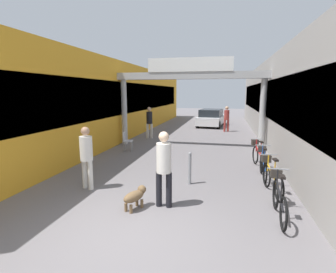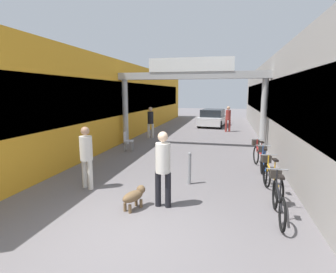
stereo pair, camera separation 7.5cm
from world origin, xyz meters
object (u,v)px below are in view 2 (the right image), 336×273
Objects in this scene: bicycle_blue_third at (263,164)px; parked_car_white at (213,118)px; bicycle_orange_second at (271,177)px; bicycle_red_farthest at (259,155)px; pedestrian_with_dog at (163,164)px; pedestrian_companion at (86,154)px; bicycle_black_nearest at (278,197)px; bollard_post_metal at (189,168)px; cafe_chair_aluminium_nearer at (127,139)px; pedestrian_carrying_crate at (151,120)px; pedestrian_elderly_walking at (228,117)px; dog_on_leash at (135,196)px.

bicycle_blue_third is 12.75m from parked_car_white.
bicycle_orange_second is 2.48m from bicycle_red_farthest.
pedestrian_companion is at bearing 163.97° from pedestrian_with_dog.
bicycle_black_nearest is 1.42m from bicycle_orange_second.
cafe_chair_aluminium_nearer is at bearing 132.62° from bollard_post_metal.
pedestrian_with_dog reaches higher than parked_car_white.
pedestrian_with_dog is 2.59m from bicycle_black_nearest.
pedestrian_carrying_crate is 1.08× the size of bicycle_blue_third.
bicycle_orange_second and bicycle_blue_third have the same top height.
pedestrian_elderly_walking reaches higher than cafe_chair_aluminium_nearer.
pedestrian_elderly_walking is 1.02× the size of bicycle_blue_third.
pedestrian_companion is 1.95× the size of cafe_chair_aluminium_nearer.
bollard_post_metal is (0.98, 1.91, 0.18)m from dog_on_leash.
pedestrian_carrying_crate reaches higher than bicycle_black_nearest.
cafe_chair_aluminium_nearer is (-0.70, 4.68, -0.46)m from pedestrian_companion.
pedestrian_carrying_crate is at bearing -116.38° from parked_car_white.
pedestrian_companion reaches higher than bollard_post_metal.
bicycle_black_nearest is (2.52, 0.07, -0.59)m from pedestrian_with_dog.
pedestrian_with_dog is 6.17m from cafe_chair_aluminium_nearer.
bicycle_red_farthest is (-0.00, 1.17, 0.00)m from bicycle_blue_third.
pedestrian_carrying_crate is 7.98m from bollard_post_metal.
pedestrian_companion is (-2.33, 0.67, -0.03)m from pedestrian_with_dog.
bicycle_blue_third is 1.01× the size of bicycle_red_farthest.
dog_on_leash is (-0.61, -0.25, -0.72)m from pedestrian_with_dog.
pedestrian_companion is 5.35m from bicycle_blue_third.
pedestrian_with_dog is at bearing -178.36° from bicycle_black_nearest.
bicycle_orange_second is at bearing -83.85° from pedestrian_elderly_walking.
bollard_post_metal is at bearing 77.23° from pedestrian_with_dog.
bicycle_orange_second is 14.04m from parked_car_white.
bicycle_red_farthest is 3.17m from bollard_post_metal.
pedestrian_companion is at bearing -85.51° from pedestrian_carrying_crate.
bicycle_red_farthest is at bearing 89.67° from bicycle_black_nearest.
bicycle_black_nearest is 2.72m from bicycle_blue_third.
pedestrian_companion is at bearing -160.01° from bollard_post_metal.
pedestrian_carrying_crate is at bearing 121.96° from bicycle_black_nearest.
bicycle_blue_third is at bearing 44.03° from dog_on_leash.
bicycle_blue_third is (3.15, 3.05, 0.13)m from dog_on_leash.
pedestrian_with_dog is 1.03× the size of pedestrian_companion.
bicycle_black_nearest is 1.77× the size of bollard_post_metal.
pedestrian_with_dog is at bearing -96.40° from pedestrian_elderly_walking.
bicycle_black_nearest and bicycle_orange_second have the same top height.
pedestrian_carrying_crate reaches higher than bicycle_red_farthest.
bicycle_red_farthest is at bearing 46.89° from bollard_post_metal.
pedestrian_with_dog reaches higher than bicycle_orange_second.
bicycle_orange_second reaches higher than bollard_post_metal.
pedestrian_carrying_crate is at bearing 126.98° from bicycle_orange_second.
pedestrian_with_dog is 1.06× the size of bicycle_red_farthest.
pedestrian_carrying_crate reaches higher than pedestrian_with_dog.
pedestrian_elderly_walking is 3.10m from parked_car_white.
bicycle_blue_third reaches higher than bollard_post_metal.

